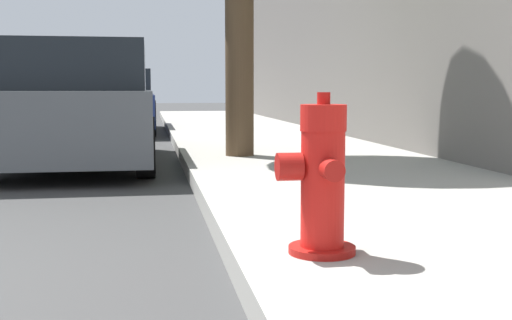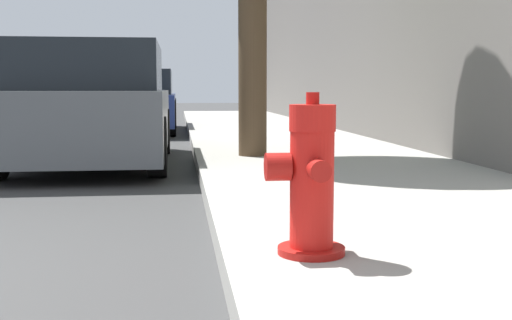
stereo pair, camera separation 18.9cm
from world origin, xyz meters
name	(u,v)px [view 1 (the left image)]	position (x,y,z in m)	size (l,w,h in m)	color
fire_hydrant	(321,181)	(2.44, 0.16, 0.51)	(0.38, 0.41, 0.77)	#A91511
parked_car_near	(76,108)	(0.76, 5.32, 0.71)	(1.87, 4.06, 1.48)	#4C5156
parked_car_mid	(114,102)	(0.90, 11.40, 0.66)	(1.76, 4.57, 1.34)	navy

